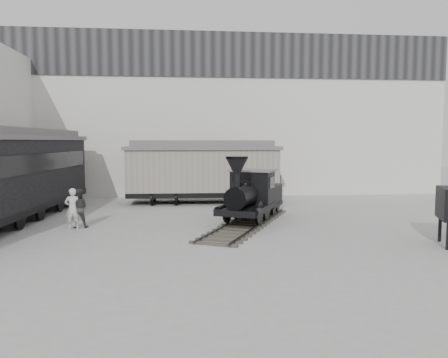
{
  "coord_description": "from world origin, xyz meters",
  "views": [
    {
      "loc": [
        -1.36,
        -15.69,
        3.77
      ],
      "look_at": [
        0.53,
        4.43,
        2.0
      ],
      "focal_mm": 35.0,
      "sensor_mm": 36.0,
      "label": 1
    }
  ],
  "objects": [
    {
      "name": "visitor_b",
      "position": [
        -5.9,
        3.53,
        0.85
      ],
      "size": [
        0.89,
        0.73,
        1.71
      ],
      "primitive_type": "imported",
      "rotation": [
        0.0,
        0.0,
        3.25
      ],
      "color": "#353535",
      "rests_on": "ground"
    },
    {
      "name": "passenger_coach",
      "position": [
        -9.36,
        5.04,
        2.23
      ],
      "size": [
        4.27,
        15.28,
        4.04
      ],
      "rotation": [
        0.0,
        0.0,
        -0.07
      ],
      "color": "black",
      "rests_on": "ground"
    },
    {
      "name": "locomotive",
      "position": [
        1.73,
        4.06,
        1.12
      ],
      "size": [
        5.38,
        8.59,
        3.04
      ],
      "rotation": [
        0.0,
        0.0,
        -0.44
      ],
      "color": "#3B3731",
      "rests_on": "ground"
    },
    {
      "name": "boxcar",
      "position": [
        -0.17,
        10.69,
        1.99
      ],
      "size": [
        9.34,
        3.1,
        3.8
      ],
      "rotation": [
        0.0,
        0.0,
        -0.02
      ],
      "color": "black",
      "rests_on": "ground"
    },
    {
      "name": "visitor_a",
      "position": [
        -6.08,
        3.3,
        0.88
      ],
      "size": [
        0.71,
        0.54,
        1.76
      ],
      "primitive_type": "imported",
      "rotation": [
        0.0,
        0.0,
        3.34
      ],
      "color": "silver",
      "rests_on": "ground"
    },
    {
      "name": "ground",
      "position": [
        0.0,
        0.0,
        0.0
      ],
      "size": [
        90.0,
        90.0,
        0.0
      ],
      "primitive_type": "plane",
      "color": "#9E9E9B"
    },
    {
      "name": "north_wall",
      "position": [
        0.0,
        14.98,
        5.55
      ],
      "size": [
        34.0,
        2.51,
        11.0
      ],
      "color": "silver",
      "rests_on": "ground"
    }
  ]
}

